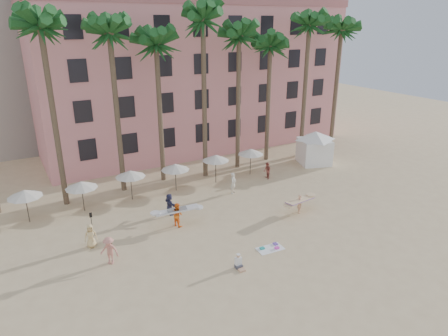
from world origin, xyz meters
TOP-DOWN VIEW (x-y plane):
  - ground at (0.00, 0.00)m, footprint 120.00×120.00m
  - pink_hotel at (7.00, 26.00)m, footprint 35.00×14.00m
  - palm_row at (0.51, 15.00)m, footprint 44.40×5.40m
  - umbrella_row at (-3.00, 12.50)m, footprint 22.50×2.70m
  - cabana at (14.65, 11.96)m, footprint 5.75×5.75m
  - beach_towel at (0.58, 0.39)m, footprint 1.86×1.12m
  - carrier_yellow at (5.71, 3.58)m, footprint 3.00×1.42m
  - carrier_white at (-3.52, 6.41)m, footprint 3.27×1.41m
  - beachgoers at (-3.53, 7.28)m, footprint 18.28×7.91m
  - paddle at (-9.46, 7.13)m, footprint 0.18×0.04m
  - seated_man at (-2.45, -0.47)m, footprint 0.42×0.73m

SIDE VIEW (x-z plane):
  - ground at x=0.00m, z-range 0.00..0.00m
  - beach_towel at x=0.58m, z-range -0.04..0.10m
  - seated_man at x=-2.45m, z-range -0.15..0.80m
  - beachgoers at x=-3.53m, z-range -0.07..1.83m
  - carrier_yellow at x=5.71m, z-range 0.12..1.67m
  - carrier_white at x=-3.52m, z-range 0.07..1.87m
  - paddle at x=-9.46m, z-range 0.30..2.52m
  - cabana at x=14.65m, z-range 0.32..3.82m
  - umbrella_row at x=-3.00m, z-range 0.97..3.69m
  - pink_hotel at x=7.00m, z-range 0.00..16.00m
  - palm_row at x=0.51m, z-range 4.82..21.12m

